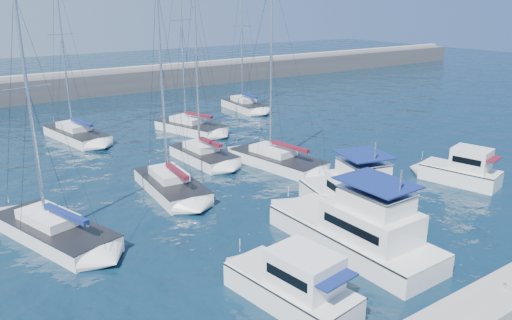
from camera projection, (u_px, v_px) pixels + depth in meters
ground at (335, 218)px, 31.27m from camera, size 220.00×220.00×0.00m
breakwater at (84, 87)px, 71.59m from camera, size 160.00×6.00×4.45m
dock at (503, 294)px, 22.58m from camera, size 40.00×2.20×0.60m
dock_cleat_centre at (505, 286)px, 22.45m from camera, size 0.16×0.16×0.25m
motor_yacht_port_outer at (295, 287)px, 22.03m from camera, size 3.43×6.61×3.20m
motor_yacht_port_inner at (359, 232)px, 26.82m from camera, size 3.84×10.20×4.69m
motor_yacht_stbd_inner at (354, 198)px, 31.33m from camera, size 5.37×8.37×4.69m
motor_yacht_stbd_outer at (463, 171)px, 36.85m from camera, size 3.65×5.87×3.20m
sailboat_mid_a at (54, 231)px, 28.32m from camera, size 5.48×9.06×13.75m
sailboat_mid_b at (171, 185)px, 35.29m from camera, size 3.65×7.83×14.39m
sailboat_mid_c at (204, 155)px, 42.01m from camera, size 3.29×6.84×14.84m
sailboat_mid_d at (277, 160)px, 40.84m from camera, size 4.45×8.80×15.38m
sailboat_back_a at (77, 134)px, 48.61m from camera, size 4.50×8.85×16.05m
sailboat_back_b at (191, 126)px, 51.46m from camera, size 5.24×8.25×17.99m
sailboat_back_c at (245, 105)px, 61.94m from camera, size 3.54×7.47×16.17m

